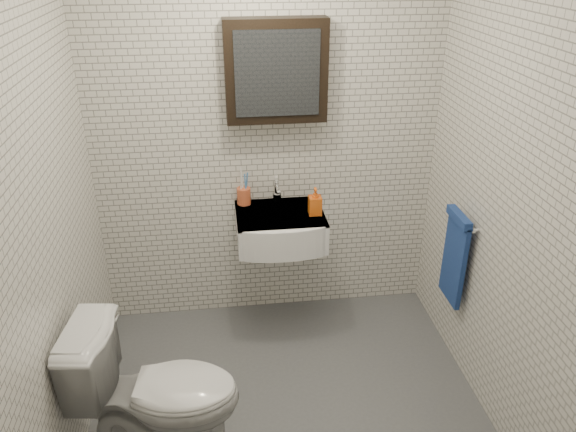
% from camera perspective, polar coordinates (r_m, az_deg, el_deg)
% --- Properties ---
extents(ground, '(2.20, 2.00, 0.01)m').
position_cam_1_polar(ground, '(3.39, -0.00, -18.65)').
color(ground, '#505458').
rests_on(ground, ground).
extents(room_shell, '(2.22, 2.02, 2.51)m').
position_cam_1_polar(room_shell, '(2.56, -0.01, 5.02)').
color(room_shell, silver).
rests_on(room_shell, ground).
extents(washbasin, '(0.55, 0.50, 0.20)m').
position_cam_1_polar(washbasin, '(3.53, -0.74, -1.34)').
color(washbasin, white).
rests_on(washbasin, room_shell).
extents(faucet, '(0.06, 0.20, 0.15)m').
position_cam_1_polar(faucet, '(3.63, -1.12, 2.35)').
color(faucet, silver).
rests_on(faucet, washbasin).
extents(mirror_cabinet, '(0.60, 0.15, 0.60)m').
position_cam_1_polar(mirror_cabinet, '(3.39, -1.23, 14.49)').
color(mirror_cabinet, black).
rests_on(mirror_cabinet, room_shell).
extents(towel_rail, '(0.09, 0.30, 0.58)m').
position_cam_1_polar(towel_rail, '(3.47, 16.62, -3.69)').
color(towel_rail, silver).
rests_on(towel_rail, room_shell).
extents(toothbrush_cup, '(0.10, 0.10, 0.24)m').
position_cam_1_polar(toothbrush_cup, '(3.63, -4.51, 2.13)').
color(toothbrush_cup, '#C65631').
rests_on(toothbrush_cup, washbasin).
extents(soap_bottle, '(0.08, 0.08, 0.18)m').
position_cam_1_polar(soap_bottle, '(3.48, 2.77, 1.51)').
color(soap_bottle, orange).
rests_on(soap_bottle, washbasin).
extents(toilet, '(0.84, 0.55, 0.80)m').
position_cam_1_polar(toilet, '(2.95, -12.99, -17.14)').
color(toilet, silver).
rests_on(toilet, ground).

